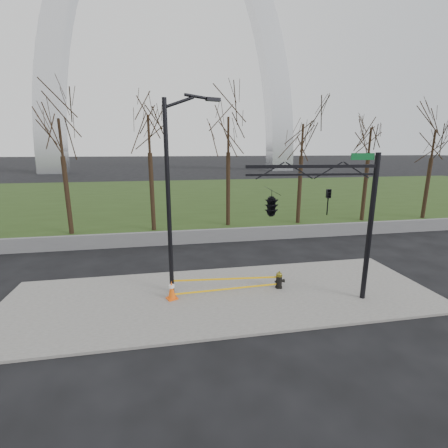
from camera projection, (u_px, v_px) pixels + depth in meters
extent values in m
plane|color=black|center=(224.00, 297.00, 13.30)|extent=(500.00, 500.00, 0.00)
cube|color=slate|center=(224.00, 296.00, 13.29)|extent=(18.00, 6.00, 0.10)
cube|color=#263B15|center=(183.00, 195.00, 41.97)|extent=(120.00, 40.00, 0.06)
cube|color=#59595B|center=(202.00, 236.00, 20.84)|extent=(60.00, 0.30, 0.90)
cylinder|color=black|center=(279.00, 287.00, 13.97)|extent=(0.32, 0.32, 0.06)
cylinder|color=black|center=(279.00, 282.00, 13.91)|extent=(0.24, 0.24, 0.56)
cylinder|color=black|center=(283.00, 281.00, 13.92)|extent=(0.20, 0.17, 0.15)
cylinder|color=black|center=(276.00, 282.00, 13.90)|extent=(0.10, 0.10, 0.09)
cylinder|color=olive|center=(279.00, 276.00, 13.84)|extent=(0.28, 0.28, 0.06)
ellipsoid|color=olive|center=(279.00, 274.00, 13.83)|extent=(0.26, 0.26, 0.20)
cylinder|color=olive|center=(279.00, 272.00, 13.80)|extent=(0.06, 0.06, 0.07)
cube|color=#F75A0D|center=(172.00, 298.00, 12.95)|extent=(0.53, 0.53, 0.05)
cone|color=#F75A0D|center=(172.00, 289.00, 12.85)|extent=(0.32, 0.32, 0.75)
cylinder|color=white|center=(172.00, 286.00, 12.82)|extent=(0.24, 0.24, 0.11)
cylinder|color=black|center=(169.00, 203.00, 12.65)|extent=(0.18, 0.18, 8.00)
cylinder|color=black|center=(178.00, 102.00, 11.98)|extent=(1.25, 0.45, 0.56)
cylinder|color=black|center=(199.00, 97.00, 12.28)|extent=(1.19, 0.43, 0.22)
cube|color=black|center=(213.00, 99.00, 12.54)|extent=(0.64, 0.37, 0.14)
cylinder|color=black|center=(370.00, 230.00, 12.37)|extent=(0.20, 0.20, 6.00)
cube|color=black|center=(313.00, 166.00, 11.55)|extent=(4.99, 0.56, 0.12)
cube|color=black|center=(312.00, 175.00, 11.62)|extent=(4.99, 0.52, 0.08)
cube|color=#0C5926|center=(363.00, 156.00, 11.65)|extent=(0.90, 0.12, 0.25)
imported|color=black|center=(328.00, 202.00, 11.94)|extent=(0.18, 0.21, 1.00)
imported|color=black|center=(271.00, 203.00, 11.73)|extent=(0.74, 2.52, 1.00)
cube|color=yellow|center=(226.00, 279.00, 13.65)|extent=(4.68, 0.44, 0.08)
cube|color=yellow|center=(227.00, 289.00, 13.42)|extent=(4.70, 0.21, 0.08)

